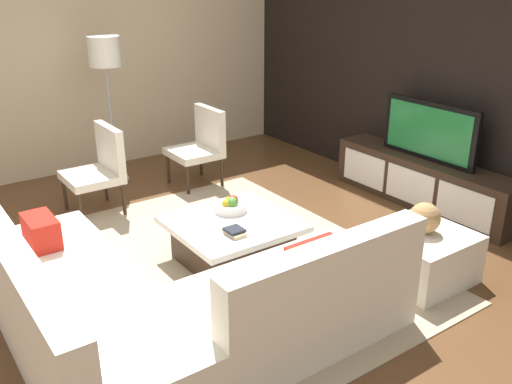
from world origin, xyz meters
TOP-DOWN VIEW (x-y plane):
  - ground_plane at (0.00, 0.00)m, footprint 14.00×14.00m
  - feature_wall_back at (0.00, 2.70)m, footprint 6.40×0.12m
  - side_wall_left at (-3.20, 0.20)m, footprint 0.12×5.20m
  - area_rug at (-0.10, 0.00)m, footprint 3.29×2.61m
  - media_console at (0.00, 2.40)m, footprint 2.09×0.43m
  - television at (0.00, 2.40)m, footprint 1.11×0.06m
  - sectional_couch at (0.51, -0.86)m, footprint 2.34×2.38m
  - coffee_table at (-0.10, 0.10)m, footprint 0.93×0.96m
  - accent_chair_near at (-1.78, -0.38)m, footprint 0.57×0.51m
  - floor_lamp at (-2.55, 0.07)m, footprint 0.35×0.35m
  - ottoman at (0.97, 1.17)m, footprint 0.70×0.70m
  - fruit_bowl at (-0.28, 0.20)m, footprint 0.28×0.28m
  - accent_chair_far at (-1.88, 0.84)m, footprint 0.55×0.51m
  - decorative_ball at (0.97, 1.17)m, footprint 0.24×0.24m
  - book_stack at (0.12, -0.02)m, footprint 0.19×0.13m

SIDE VIEW (x-z plane):
  - ground_plane at x=0.00m, z-range 0.00..0.00m
  - area_rug at x=-0.10m, z-range 0.00..0.01m
  - ottoman at x=0.97m, z-range 0.00..0.40m
  - coffee_table at x=-0.10m, z-range 0.01..0.39m
  - media_console at x=0.00m, z-range 0.00..0.50m
  - sectional_couch at x=0.51m, z-range -0.13..0.68m
  - book_stack at x=0.12m, z-range 0.38..0.43m
  - fruit_bowl at x=-0.28m, z-range 0.36..0.50m
  - accent_chair_far at x=-1.88m, z-range 0.05..0.92m
  - accent_chair_near at x=-1.78m, z-range 0.06..0.93m
  - decorative_ball at x=0.97m, z-range 0.40..0.64m
  - television at x=0.00m, z-range 0.50..1.09m
  - floor_lamp at x=-2.55m, z-range 0.57..2.21m
  - feature_wall_back at x=0.00m, z-range 0.00..2.80m
  - side_wall_left at x=-3.20m, z-range 0.00..2.80m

